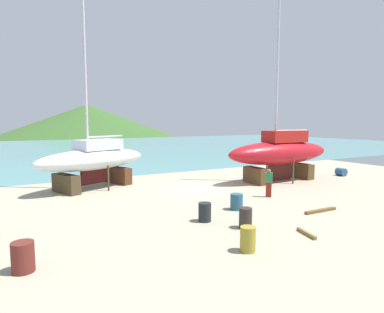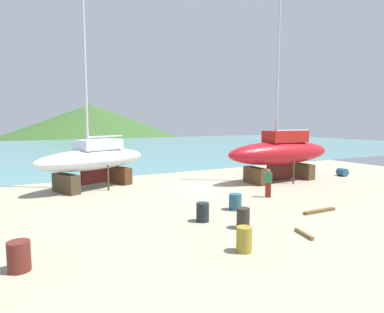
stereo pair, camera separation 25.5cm
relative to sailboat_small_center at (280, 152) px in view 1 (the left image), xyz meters
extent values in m
plane|color=#A09B82|center=(-6.87, -3.37, -2.25)|extent=(44.47, 44.47, 0.00)
cube|color=teal|center=(-6.87, 38.70, -2.25)|extent=(132.25, 61.90, 0.01)
cone|color=#345927|center=(13.92, 141.40, -2.25)|extent=(135.45, 135.45, 25.13)
cube|color=brown|center=(-2.44, 0.00, -1.64)|extent=(0.70, 2.10, 1.22)
cube|color=brown|center=(2.36, 0.00, -1.64)|extent=(0.70, 2.10, 1.22)
cylinder|color=brown|center=(-0.04, -1.44, -1.33)|extent=(0.12, 0.12, 1.85)
cylinder|color=brown|center=(-0.04, 1.44, -1.33)|extent=(0.12, 0.12, 1.85)
ellipsoid|color=#B2151F|center=(-0.04, 0.00, -0.05)|extent=(9.61, 2.63, 1.80)
cube|color=#491B16|center=(-0.04, 0.00, -1.57)|extent=(2.31, 0.08, 1.26)
cube|color=#B11D17|center=(0.44, 0.00, 1.21)|extent=(3.46, 1.58, 0.90)
cylinder|color=silver|center=(-0.52, 0.00, 6.67)|extent=(0.18, 0.18, 11.82)
cylinder|color=beige|center=(1.16, 0.00, 1.66)|extent=(3.36, 0.13, 0.12)
cube|color=#473723|center=(-15.33, 3.31, -1.64)|extent=(1.55, 2.40, 1.22)
cube|color=#532E1A|center=(-11.41, 4.99, -1.64)|extent=(1.55, 2.40, 1.22)
cylinder|color=#4B3E27|center=(-12.75, 2.69, -1.39)|extent=(0.12, 0.12, 1.73)
cylinder|color=#4C401E|center=(-13.99, 5.61, -1.39)|extent=(0.12, 0.12, 1.73)
ellipsoid|color=silver|center=(-13.37, 4.15, -0.24)|extent=(8.98, 6.00, 1.43)
cube|color=#481211|center=(-13.37, 4.15, -1.46)|extent=(1.91, 0.88, 1.00)
cube|color=silver|center=(-12.98, 4.32, 0.76)|extent=(3.50, 2.80, 0.72)
cylinder|color=silver|center=(-13.76, 3.98, 6.00)|extent=(0.17, 0.17, 11.19)
cylinder|color=beige|center=(-12.39, 4.57, 1.30)|extent=(2.79, 1.28, 0.12)
cube|color=maroon|center=(-4.59, -3.85, -1.80)|extent=(0.38, 0.38, 0.91)
cube|color=#2A7C46|center=(-4.59, -3.85, -1.04)|extent=(0.48, 0.48, 0.61)
sphere|color=#9C6A43|center=(-4.59, -3.85, -0.63)|extent=(0.22, 0.22, 0.22)
cylinder|color=#2D2723|center=(-9.53, -7.88, -1.81)|extent=(0.75, 0.75, 0.89)
cylinder|color=maroon|center=(-18.17, -7.91, -1.78)|extent=(0.96, 0.96, 0.94)
cylinder|color=olive|center=(-11.09, -10.00, -1.80)|extent=(0.61, 0.61, 0.91)
cylinder|color=#1F2527|center=(-10.59, -6.20, -1.81)|extent=(0.70, 0.70, 0.88)
cylinder|color=#2A5469|center=(-8.06, -5.25, -1.83)|extent=(0.83, 0.83, 0.84)
cylinder|color=#2A5274|center=(6.29, -0.80, -1.92)|extent=(0.76, 0.86, 0.67)
cube|color=olive|center=(-7.92, -9.82, -2.18)|extent=(0.42, 1.22, 0.14)
cube|color=brown|center=(-4.56, -7.72, -2.18)|extent=(2.09, 0.24, 0.14)
camera|label=1|loc=(-18.30, -18.95, 2.38)|focal=30.74mm
camera|label=2|loc=(-18.08, -19.07, 2.38)|focal=30.74mm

